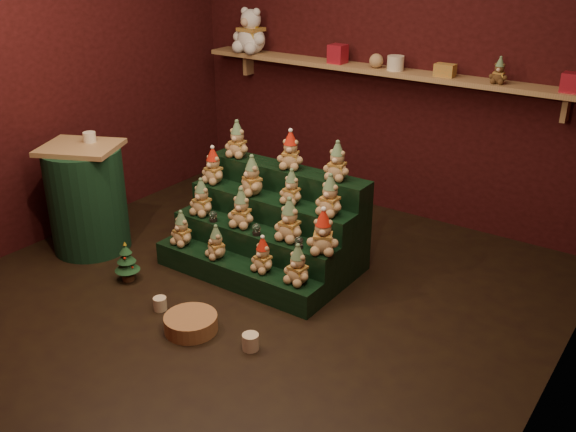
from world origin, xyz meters
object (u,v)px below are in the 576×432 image
Objects in this scene: side_table at (87,198)px; snow_globe_b at (256,229)px; riser_tier_front at (236,273)px; mug_right at (251,342)px; mug_left at (160,304)px; mini_christmas_tree at (127,261)px; snow_globe_a at (213,216)px; white_bear at (251,25)px; brown_bear at (499,71)px; wicker_basket at (191,323)px; snow_globe_c at (299,242)px.

snow_globe_b is at bearing -10.60° from side_table.
mug_right is at bearing -44.41° from riser_tier_front.
mug_right is at bearing -0.31° from mug_left.
snow_globe_b is 1.00m from mini_christmas_tree.
snow_globe_a is 2.16m from white_bear.
brown_bear is at bearing 3.31° from white_bear.
mug_left is (0.13, -0.73, -0.36)m from snow_globe_a.
brown_bear is at bearing 66.24° from wicker_basket.
white_bear is at bearing 123.92° from riser_tier_front.
white_bear reaches higher than mug_right.
snow_globe_a is 0.99m from wicker_basket.
brown_bear is (2.54, 1.96, 0.98)m from side_table.
snow_globe_c is 1.04m from mug_left.
brown_bear is at bearing 64.92° from snow_globe_c.
mini_christmas_tree is 0.87m from wicker_basket.
snow_globe_c is at bearing 100.59° from mug_right.
riser_tier_front is at bearing -160.45° from snow_globe_c.
mini_christmas_tree is 0.91× the size of wicker_basket.
snow_globe_c is 0.83m from mug_right.
wicker_basket is at bearing -57.71° from white_bear.
riser_tier_front is at bearing -25.43° from snow_globe_a.
snow_globe_a is at bearing 154.57° from riser_tier_front.
side_table is 2.28m from white_bear.
mug_left is at bearing 169.33° from wicker_basket.
snow_globe_c is 2.03m from brown_bear.
snow_globe_c is 0.43× the size of brown_bear.
brown_bear reaches higher than snow_globe_a.
wicker_basket is (0.14, -0.64, -0.04)m from riser_tier_front.
white_bear is (-1.77, 2.33, 1.53)m from mug_right.
wicker_basket is at bearing -41.18° from side_table.
snow_globe_b reaches higher than mug_left.
white_bear is at bearing 60.31° from side_table.
riser_tier_front is 15.18× the size of mug_left.
snow_globe_a is 0.72m from mini_christmas_tree.
snow_globe_c is (0.37, 0.00, -0.00)m from snow_globe_b.
mug_right is at bearing 7.83° from wicker_basket.
riser_tier_front is 4.42× the size of mini_christmas_tree.
mini_christmas_tree is 1.63× the size of brown_bear.
mug_right is 0.30× the size of wicker_basket.
mini_christmas_tree is (-1.15, -0.57, -0.25)m from snow_globe_c.
brown_bear is at bearing 12.69° from side_table.
brown_bear is at bearing 58.97° from mug_left.
white_bear is at bearing 118.97° from wicker_basket.
white_bear is (-1.33, 2.39, 1.52)m from wicker_basket.
mug_left is at bearing -42.81° from side_table.
wicker_basket is at bearing -14.94° from mini_christmas_tree.
snow_globe_a is 0.42m from snow_globe_b.
mug_left is at bearing -124.91° from brown_bear.
mug_right is 2.77m from brown_bear.
mug_left is 3.04m from brown_bear.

